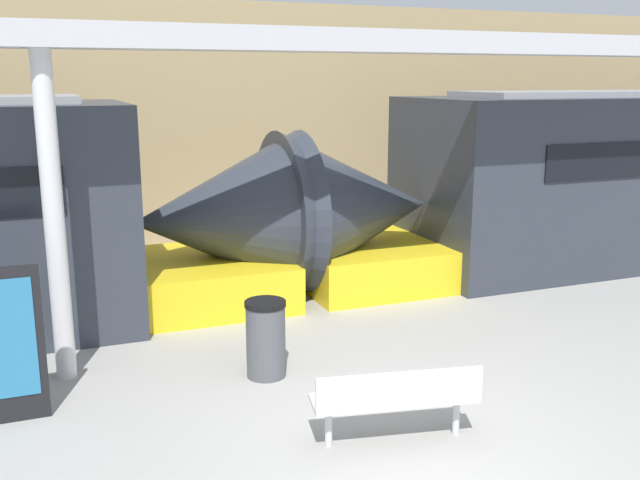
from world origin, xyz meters
TOP-DOWN VIEW (x-y plane):
  - ground_plane at (0.00, 0.00)m, footprint 60.00×60.00m
  - station_wall at (0.00, 9.63)m, footprint 56.00×0.20m
  - bench_near at (-0.04, 0.14)m, footprint 1.65×0.74m
  - trash_bin at (-0.71, 2.13)m, footprint 0.48×0.48m
  - support_column_near at (-2.90, 2.97)m, footprint 0.23×0.23m
  - canopy_beam at (-2.90, 2.97)m, footprint 28.00×0.60m

SIDE VIEW (x-z plane):
  - ground_plane at x=0.00m, z-range 0.00..0.00m
  - trash_bin at x=-0.71m, z-range 0.00..0.92m
  - bench_near at x=-0.04m, z-range 0.09..0.87m
  - support_column_near at x=-2.90m, z-range 0.00..3.74m
  - station_wall at x=0.00m, z-range 0.00..5.00m
  - canopy_beam at x=-2.90m, z-range 3.74..4.02m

